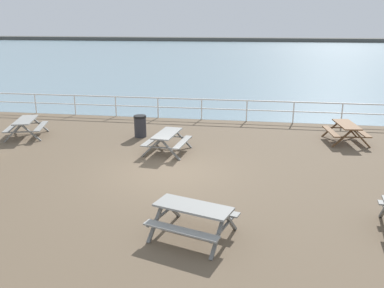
# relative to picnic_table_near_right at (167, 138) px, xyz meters

# --- Properties ---
(ground_plane) EXTENTS (30.00, 24.00, 0.20)m
(ground_plane) POSITION_rel_picnic_table_near_right_xyz_m (0.55, -2.12, -0.68)
(ground_plane) COLOR brown
(sea_band) EXTENTS (142.00, 90.00, 0.01)m
(sea_band) POSITION_rel_picnic_table_near_right_xyz_m (0.55, 50.63, -0.58)
(sea_band) COLOR gray
(sea_band) RESTS_ON ground
(distant_shoreline) EXTENTS (142.00, 6.00, 1.80)m
(distant_shoreline) POSITION_rel_picnic_table_near_right_xyz_m (0.55, 93.63, -0.58)
(distant_shoreline) COLOR #4C4C47
(distant_shoreline) RESTS_ON ground
(seaward_railing) EXTENTS (23.07, 0.07, 1.08)m
(seaward_railing) POSITION_rel_picnic_table_near_right_xyz_m (0.55, 5.63, 0.18)
(seaward_railing) COLOR white
(seaward_railing) RESTS_ON ground
(picnic_table_near_right) EXTENTS (1.71, 1.95, 0.80)m
(picnic_table_near_right) POSITION_rel_picnic_table_near_right_xyz_m (0.00, 0.00, 0.00)
(picnic_table_near_right) COLOR gray
(picnic_table_near_right) RESTS_ON ground
(picnic_table_mid_centre) EXTENTS (2.16, 1.96, 0.80)m
(picnic_table_mid_centre) POSITION_rel_picnic_table_near_right_xyz_m (1.99, -6.14, 0.00)
(picnic_table_mid_centre) COLOR gray
(picnic_table_mid_centre) RESTS_ON ground
(picnic_table_far_left) EXTENTS (1.96, 2.16, 0.80)m
(picnic_table_far_left) POSITION_rel_picnic_table_near_right_xyz_m (-6.56, 1.17, 0.00)
(picnic_table_far_left) COLOR gray
(picnic_table_far_left) RESTS_ON ground
(picnic_table_corner) EXTENTS (1.73, 1.96, 0.80)m
(picnic_table_corner) POSITION_rel_picnic_table_near_right_xyz_m (7.06, 2.58, 0.00)
(picnic_table_corner) COLOR brown
(picnic_table_corner) RESTS_ON ground
(litter_bin) EXTENTS (0.55, 0.55, 0.95)m
(litter_bin) POSITION_rel_picnic_table_near_right_xyz_m (-1.64, 1.96, -0.10)
(litter_bin) COLOR #2D2D33
(litter_bin) RESTS_ON ground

